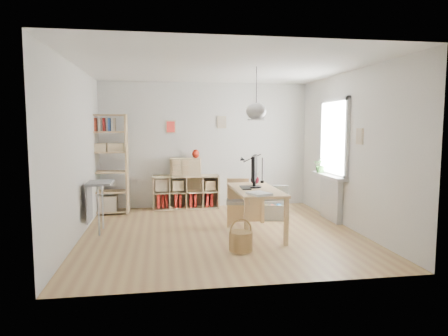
{
  "coord_description": "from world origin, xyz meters",
  "views": [
    {
      "loc": [
        -0.96,
        -6.41,
        1.76
      ],
      "look_at": [
        0.1,
        0.3,
        1.05
      ],
      "focal_mm": 32.0,
      "sensor_mm": 36.0,
      "label": 1
    }
  ],
  "objects": [
    {
      "name": "red_vase",
      "position": [
        -0.24,
        2.04,
        1.18
      ],
      "size": [
        0.15,
        0.15,
        0.19
      ],
      "primitive_type": "ellipsoid",
      "color": "maroon",
      "rests_on": "drawer_chest"
    },
    {
      "name": "windowsill",
      "position": [
        2.14,
        0.6,
        0.83
      ],
      "size": [
        0.22,
        1.2,
        0.06
      ],
      "primitive_type": "cube",
      "color": "white",
      "rests_on": "radiator"
    },
    {
      "name": "room_shell",
      "position": [
        0.55,
        -0.15,
        2.0
      ],
      "size": [
        4.5,
        4.5,
        4.5
      ],
      "color": "silver",
      "rests_on": "ground"
    },
    {
      "name": "potted_plant",
      "position": [
        2.12,
        0.95,
        1.01
      ],
      "size": [
        0.34,
        0.32,
        0.3
      ],
      "primitive_type": "imported",
      "rotation": [
        0.0,
        0.0,
        -0.37
      ],
      "color": "#316425",
      "rests_on": "windowsill"
    },
    {
      "name": "keyboard",
      "position": [
        0.4,
        -0.07,
        0.76
      ],
      "size": [
        0.17,
        0.4,
        0.02
      ],
      "primitive_type": "cube",
      "rotation": [
        0.0,
        0.0,
        -0.07
      ],
      "color": "black",
      "rests_on": "desk"
    },
    {
      "name": "ground",
      "position": [
        0.0,
        0.0,
        0.0
      ],
      "size": [
        4.5,
        4.5,
        0.0
      ],
      "primitive_type": "plane",
      "color": "tan",
      "rests_on": "ground"
    },
    {
      "name": "paper_tray",
      "position": [
        0.47,
        -0.72,
        0.77
      ],
      "size": [
        0.38,
        0.41,
        0.03
      ],
      "primitive_type": "cube",
      "rotation": [
        0.0,
        0.0,
        0.39
      ],
      "color": "white",
      "rests_on": "desk"
    },
    {
      "name": "storage_chest",
      "position": [
        1.16,
        0.89,
        0.2
      ],
      "size": [
        0.72,
        0.78,
        0.61
      ],
      "rotation": [
        0.0,
        0.0,
        -0.25
      ],
      "color": "#B1B1AC",
      "rests_on": "ground"
    },
    {
      "name": "desk",
      "position": [
        0.55,
        -0.15,
        0.66
      ],
      "size": [
        0.7,
        1.5,
        0.75
      ],
      "color": "tan",
      "rests_on": "ground"
    },
    {
      "name": "monitor",
      "position": [
        0.56,
        -0.01,
        1.05
      ],
      "size": [
        0.24,
        0.6,
        0.53
      ],
      "rotation": [
        0.0,
        0.0,
        -0.31
      ],
      "color": "black",
      "rests_on": "desk"
    },
    {
      "name": "task_lamp",
      "position": [
        0.6,
        0.42,
        1.08
      ],
      "size": [
        0.46,
        0.17,
        0.48
      ],
      "color": "black",
      "rests_on": "desk"
    },
    {
      "name": "chair",
      "position": [
        0.39,
        0.52,
        0.47
      ],
      "size": [
        0.47,
        0.47,
        0.82
      ],
      "rotation": [
        0.0,
        0.0,
        -0.2
      ],
      "color": "gray",
      "rests_on": "ground"
    },
    {
      "name": "tall_bookshelf",
      "position": [
        -2.04,
        1.8,
        1.09
      ],
      "size": [
        0.8,
        0.38,
        2.0
      ],
      "color": "tan",
      "rests_on": "ground"
    },
    {
      "name": "radiator",
      "position": [
        2.19,
        0.6,
        0.4
      ],
      "size": [
        0.1,
        0.8,
        0.8
      ],
      "primitive_type": "cube",
      "color": "silver",
      "rests_on": "ground"
    },
    {
      "name": "wicker_basket",
      "position": [
        0.14,
        -0.98,
        0.15
      ],
      "size": [
        0.33,
        0.33,
        0.46
      ],
      "rotation": [
        0.0,
        0.0,
        0.22
      ],
      "color": "#A5804A",
      "rests_on": "ground"
    },
    {
      "name": "side_table",
      "position": [
        -2.04,
        0.35,
        0.67
      ],
      "size": [
        0.4,
        0.55,
        0.85
      ],
      "color": "gray",
      "rests_on": "ground"
    },
    {
      "name": "cube_shelf",
      "position": [
        -0.47,
        2.08,
        0.3
      ],
      "size": [
        1.4,
        0.38,
        0.72
      ],
      "color": "#D1B489",
      "rests_on": "ground"
    },
    {
      "name": "window_unit",
      "position": [
        2.23,
        0.6,
        1.55
      ],
      "size": [
        0.07,
        1.16,
        1.46
      ],
      "color": "white",
      "rests_on": "ground"
    },
    {
      "name": "drawer_chest",
      "position": [
        -0.45,
        2.04,
        0.9
      ],
      "size": [
        0.68,
        0.39,
        0.37
      ],
      "primitive_type": "cube",
      "rotation": [
        0.0,
        0.0,
        -0.15
      ],
      "color": "#D1B489",
      "rests_on": "cube_shelf"
    },
    {
      "name": "yarn_ball",
      "position": [
        0.66,
        0.35,
        0.83
      ],
      "size": [
        0.15,
        0.15,
        0.15
      ],
      "primitive_type": "sphere",
      "color": "#460916",
      "rests_on": "desk"
    }
  ]
}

